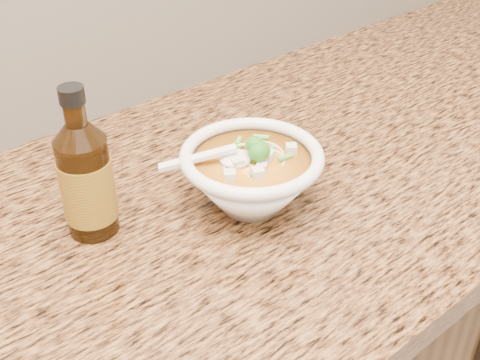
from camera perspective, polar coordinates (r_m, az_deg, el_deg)
counter_slab at (r=0.77m, az=-18.42°, el=-9.91°), size 4.00×0.68×0.04m
soup_bowl at (r=0.80m, az=1.11°, el=0.27°), size 0.20×0.19×0.11m
hot_sauce_bottle at (r=0.77m, az=-14.35°, el=-0.02°), size 0.07×0.07×0.20m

